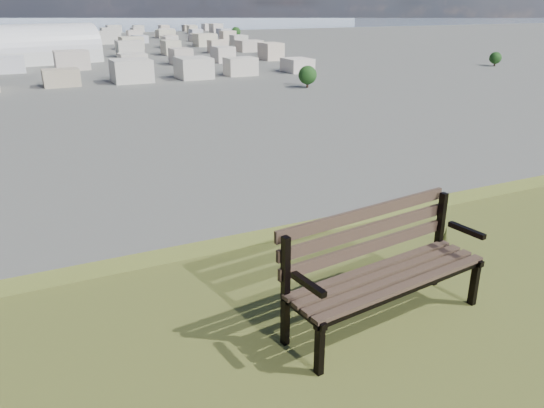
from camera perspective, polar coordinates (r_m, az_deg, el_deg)
park_bench at (r=4.09m, az=11.63°, el=-6.09°), size 1.71×0.74×0.87m
arena at (r=284.35m, az=-24.00°, el=14.75°), size 59.49×34.80×23.55m
city_blocks at (r=395.64m, az=-26.65°, el=15.30°), size 395.00×361.00×7.00m
bay_water at (r=900.89m, az=-27.06°, el=16.98°), size 2400.00×700.00×0.12m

